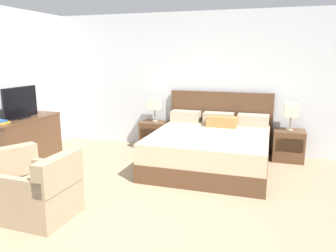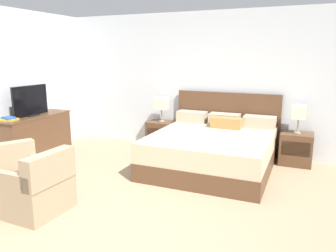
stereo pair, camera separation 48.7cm
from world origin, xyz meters
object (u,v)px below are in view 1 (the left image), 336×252
Objects in this scene: bed at (211,148)px; armchair_companion at (44,194)px; table_lamp_left at (155,104)px; nightstand_right at (288,145)px; tv at (21,103)px; book_red_cover at (0,123)px; nightstand_left at (155,135)px; table_lamp_right at (291,110)px; armchair_by_window at (3,181)px; dresser at (25,139)px.

bed is 2.68× the size of armchair_companion.
nightstand_right is at bearing -0.03° from table_lamp_left.
book_red_cover is at bearing -90.08° from tv.
book_red_cover is at bearing 145.68° from armchair_companion.
tv reaches higher than nightstand_left.
table_lamp_left is 1.94× the size of book_red_cover.
table_lamp_right reaches higher than armchair_by_window.
nightstand_left is at bearing 149.78° from bed.
nightstand_right is 1.15× the size of table_lamp_left.
nightstand_left is 2.49m from nightstand_right.
table_lamp_right is (2.49, 0.00, 0.62)m from nightstand_left.
table_lamp_left is 0.62× the size of armchair_companion.
armchair_companion is at bearing -14.32° from armchair_by_window.
tv is at bearing -167.16° from bed.
armchair_companion is at bearing -94.13° from table_lamp_left.
nightstand_right is at bearing 48.43° from armchair_companion.
bed is at bearing -149.75° from nightstand_right.
dresser is (-1.89, -1.40, -0.50)m from table_lamp_left.
table_lamp_left is at bearing 85.87° from armchair_companion.
dresser is 2.35m from armchair_companion.
dresser is 1.50× the size of armchair_by_window.
bed is at bearing 12.15° from dresser.
armchair_companion is at bearing -44.80° from dresser.
table_lamp_left is at bearing 45.51° from book_red_cover.
table_lamp_left is 0.51× the size of armchair_by_window.
armchair_companion is at bearing -94.14° from nightstand_left.
book_red_cover reaches higher than nightstand_left.
tv is at bearing 135.84° from armchair_companion.
table_lamp_left is 1.00× the size of table_lamp_right.
nightstand_right is 1.15× the size of table_lamp_right.
bed reaches higher than nightstand_left.
tv is 0.82× the size of armchair_by_window.
nightstand_right is at bearing -90.00° from table_lamp_right.
book_red_cover is (0.00, -0.52, 0.38)m from dresser.
book_red_cover is (-4.38, -1.92, 0.51)m from nightstand_right.
nightstand_right is 2.22× the size of book_red_cover.
table_lamp_right reaches higher than armchair_companion.
bed is 3.08m from armchair_by_window.
book_red_cover is 0.32× the size of armchair_companion.
table_lamp_right is 4.61m from tv.
table_lamp_left is (0.00, 0.00, 0.62)m from nightstand_left.
armchair_companion is (-0.22, -3.06, 0.01)m from nightstand_left.
table_lamp_left reaches higher than book_red_cover.
armchair_by_window is at bearing 165.68° from armchair_companion.
nightstand_right is 2.57m from table_lamp_left.
armchair_by_window is (0.91, -1.42, -0.74)m from tv.
nightstand_left is 1.15× the size of table_lamp_left.
book_red_cover is at bearing -134.52° from nightstand_left.
book_red_cover reaches higher than armchair_by_window.
dresser is at bearing -162.25° from table_lamp_right.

